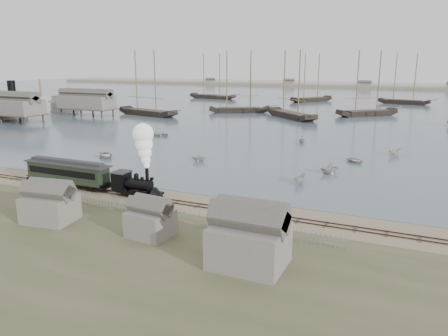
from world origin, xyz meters
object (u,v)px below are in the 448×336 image
at_px(beached_dinghy, 80,178).
at_px(steamship, 13,99).
at_px(locomotive, 142,165).
at_px(passenger_coach, 68,172).

distance_m(beached_dinghy, steamship, 86.15).
relative_size(locomotive, steamship, 0.18).
distance_m(passenger_coach, steamship, 88.21).
distance_m(locomotive, steamship, 98.20).
bearing_deg(beached_dinghy, locomotive, -69.03).
xyz_separation_m(passenger_coach, steamship, (-71.06, 52.15, 3.50)).
xyz_separation_m(locomotive, steamship, (-83.19, 52.15, 1.40)).
bearing_deg(passenger_coach, steamship, 143.72).
distance_m(passenger_coach, beached_dinghy, 3.33).
xyz_separation_m(passenger_coach, beached_dinghy, (-0.64, 2.81, -1.68)).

